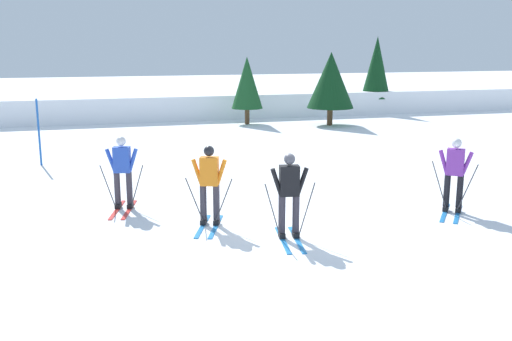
% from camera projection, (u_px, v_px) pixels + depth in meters
% --- Properties ---
extents(ground_plane, '(120.00, 120.00, 0.00)m').
position_uv_depth(ground_plane, '(295.00, 229.00, 12.16)').
color(ground_plane, white).
extents(far_snow_ridge, '(80.00, 7.97, 1.22)m').
position_uv_depth(far_snow_ridge, '(165.00, 102.00, 32.38)').
color(far_snow_ridge, white).
rests_on(far_snow_ridge, ground).
extents(skier_black, '(0.99, 1.64, 1.71)m').
position_uv_depth(skier_black, '(289.00, 193.00, 11.40)').
color(skier_black, '#237AC6').
rests_on(skier_black, ground).
extents(skier_orange, '(0.95, 1.63, 1.71)m').
position_uv_depth(skier_orange, '(209.00, 183.00, 12.24)').
color(skier_orange, '#237AC6').
rests_on(skier_orange, ground).
extents(skier_purple, '(1.28, 1.49, 1.71)m').
position_uv_depth(skier_purple, '(455.00, 171.00, 13.21)').
color(skier_purple, '#237AC6').
rests_on(skier_purple, ground).
extents(skier_blue, '(0.98, 1.64, 1.71)m').
position_uv_depth(skier_blue, '(122.00, 170.00, 13.47)').
color(skier_blue, red).
rests_on(skier_blue, ground).
extents(trail_marker_pole, '(0.06, 0.06, 2.11)m').
position_uv_depth(trail_marker_pole, '(39.00, 132.00, 18.31)').
color(trail_marker_pole, '#1E56AD').
rests_on(trail_marker_pole, ground).
extents(conifer_far_left, '(2.19, 2.19, 3.41)m').
position_uv_depth(conifer_far_left, '(331.00, 80.00, 27.19)').
color(conifer_far_left, '#513823').
rests_on(conifer_far_left, ground).
extents(conifer_far_right, '(1.49, 1.49, 3.20)m').
position_uv_depth(conifer_far_right, '(247.00, 83.00, 27.59)').
color(conifer_far_right, '#513823').
rests_on(conifer_far_right, ground).
extents(conifer_far_centre, '(1.60, 1.60, 4.18)m').
position_uv_depth(conifer_far_centre, '(377.00, 68.00, 31.90)').
color(conifer_far_centre, '#513823').
rests_on(conifer_far_centre, ground).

